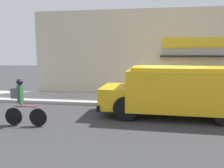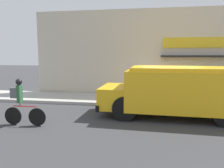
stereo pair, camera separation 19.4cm
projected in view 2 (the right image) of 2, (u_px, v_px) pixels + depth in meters
name	position (u px, v px, depth m)	size (l,w,h in m)	color
ground_plane	(169.00, 109.00, 9.92)	(70.00, 70.00, 0.00)	#38383A
sidewalk	(167.00, 101.00, 11.16)	(28.00, 2.54, 0.15)	#ADAAA3
storefront	(167.00, 54.00, 12.22)	(15.41, 0.86, 4.98)	beige
school_bus	(178.00, 90.00, 8.50)	(5.67, 2.75, 1.96)	yellow
cyclist	(21.00, 102.00, 7.53)	(1.52, 0.22, 1.63)	black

